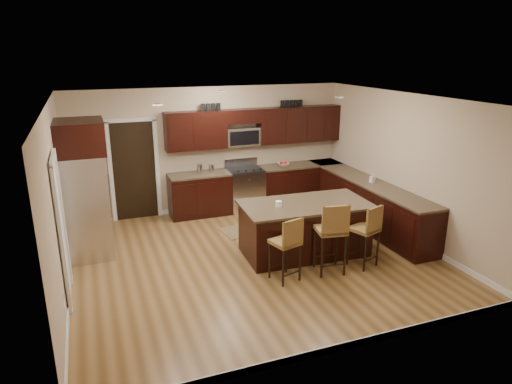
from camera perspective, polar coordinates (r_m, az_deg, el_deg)
name	(u,v)px	position (r m, az deg, el deg)	size (l,w,h in m)	color
floor	(255,258)	(7.96, -0.13, -8.21)	(6.00, 6.00, 0.00)	olive
ceiling	(255,99)	(7.21, -0.15, 11.51)	(6.00, 6.00, 0.00)	silver
wall_back	(211,150)	(10.02, -5.69, 5.27)	(6.00, 6.00, 0.00)	tan
wall_left	(57,204)	(7.06, -23.61, -1.34)	(5.50, 5.50, 0.00)	tan
wall_right	(406,167)	(8.94, 18.20, 3.00)	(5.50, 5.50, 0.00)	tan
base_cabinets	(315,196)	(9.75, 7.37, -0.54)	(4.02, 3.96, 0.92)	black
upper_cabinets	(258,126)	(10.09, 0.26, 8.28)	(4.00, 0.33, 0.80)	black
range	(245,189)	(10.16, -1.39, 0.40)	(0.76, 0.64, 1.11)	silver
microwave	(242,137)	(10.03, -1.73, 6.93)	(0.76, 0.31, 0.40)	silver
doorway	(134,171)	(9.80, -14.96, 2.56)	(0.85, 0.03, 2.06)	black
pantry_door	(61,233)	(6.88, -23.20, -4.68)	(0.03, 0.80, 2.04)	white
letter_decor	(252,105)	(9.98, -0.52, 10.81)	(2.20, 0.03, 0.15)	black
island	(304,230)	(8.03, 6.07, -4.73)	(2.25, 1.26, 0.92)	black
stool_left	(288,242)	(6.96, 3.99, -6.27)	(0.48, 0.48, 1.04)	olive
stool_mid	(332,230)	(7.25, 9.51, -4.74)	(0.51, 0.51, 1.18)	olive
stool_right	(368,229)	(7.62, 13.77, -4.51)	(0.51, 0.51, 1.06)	olive
refrigerator	(85,188)	(8.20, -20.57, 0.44)	(0.79, 0.96, 2.35)	silver
floor_mat	(247,230)	(9.11, -1.17, -4.76)	(0.98, 0.65, 0.01)	olive
fruit_bowl	(283,164)	(10.36, 3.43, 3.47)	(0.27, 0.27, 0.07)	silver
soap_bottle	(372,178)	(9.30, 14.35, 1.71)	(0.08, 0.09, 0.19)	#B2B2B2
canister_tall	(200,169)	(9.73, -7.08, 2.88)	(0.12, 0.12, 0.21)	silver
canister_short	(211,169)	(9.80, -5.62, 2.93)	(0.11, 0.11, 0.17)	silver
island_jar	(279,204)	(7.64, 2.84, -1.49)	(0.10, 0.10, 0.10)	white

